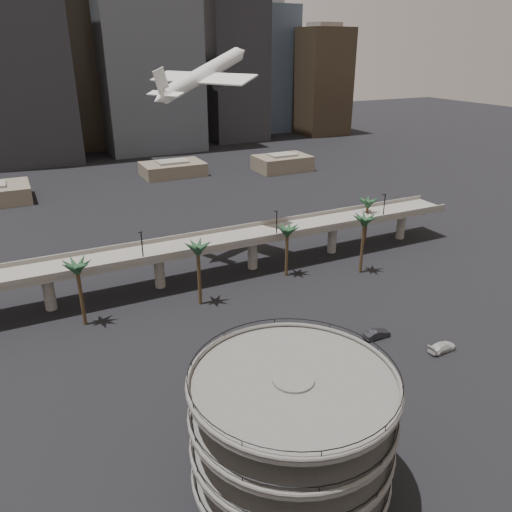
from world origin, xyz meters
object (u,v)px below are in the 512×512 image
car_a (222,372)px  airborne_jet (203,75)px  overpass (207,247)px  car_b (377,334)px  car_c (442,347)px  parking_ramp (292,428)px

car_a → airborne_jet: bearing=-39.1°
overpass → car_b: bearing=-64.6°
airborne_jet → car_a: 66.99m
overpass → car_c: size_ratio=24.06×
car_c → car_a: bearing=70.9°
parking_ramp → airborne_jet: airborne_jet is taller
car_a → car_c: car_a is taller
car_a → car_c: (36.08, -10.13, -0.02)m
airborne_jet → parking_ramp: bearing=-131.1°
parking_ramp → car_a: parking_ramp is taller
car_a → car_b: (28.74, -1.97, 0.02)m
car_b → car_a: bearing=87.0°
airborne_jet → car_b: bearing=-104.4°
car_a → car_b: size_ratio=0.95×
airborne_jet → car_a: size_ratio=6.13×
overpass → car_b: overpass is taller
parking_ramp → airborne_jet: (19.27, 74.19, 31.95)m
overpass → car_a: 37.17m
airborne_jet → car_b: 67.13m
car_b → airborne_jet: bearing=13.1°
parking_ramp → car_b: (30.50, 22.21, -9.01)m
car_c → airborne_jet: bearing=13.8°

